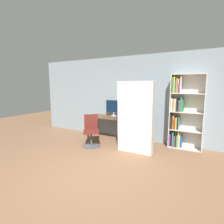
{
  "coord_description": "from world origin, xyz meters",
  "views": [
    {
      "loc": [
        1.85,
        -2.6,
        1.74
      ],
      "look_at": [
        -0.35,
        1.49,
        1.05
      ],
      "focal_mm": 28.0,
      "sensor_mm": 36.0,
      "label": 1
    }
  ],
  "objects": [
    {
      "name": "ground_plane",
      "position": [
        0.0,
        0.0,
        0.0
      ],
      "size": [
        16.0,
        16.0,
        0.0
      ],
      "primitive_type": "plane",
      "color": "brown"
    },
    {
      "name": "office_chair",
      "position": [
        -1.04,
        1.48,
        0.37
      ],
      "size": [
        0.61,
        0.61,
        0.91
      ],
      "color": "#4C4C51",
      "rests_on": "ground"
    },
    {
      "name": "monitor",
      "position": [
        -0.88,
        2.6,
        1.05
      ],
      "size": [
        0.6,
        0.19,
        0.55
      ],
      "color": "#B7B7BC",
      "rests_on": "desk"
    },
    {
      "name": "desk",
      "position": [
        -0.98,
        2.38,
        0.65
      ],
      "size": [
        1.44,
        0.67,
        0.74
      ],
      "color": "brown",
      "rests_on": "ground"
    },
    {
      "name": "bookshelf",
      "position": [
        1.29,
        2.57,
        1.0
      ],
      "size": [
        0.87,
        0.35,
        2.06
      ],
      "color": "beige",
      "rests_on": "ground"
    },
    {
      "name": "wall_back",
      "position": [
        0.0,
        2.74,
        1.35
      ],
      "size": [
        8.0,
        0.06,
        2.7
      ],
      "color": "gray",
      "rests_on": "ground"
    },
    {
      "name": "mattress_near",
      "position": [
        0.28,
        1.62,
        0.93
      ],
      "size": [
        0.93,
        0.26,
        1.87
      ],
      "color": "silver",
      "rests_on": "ground"
    }
  ]
}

